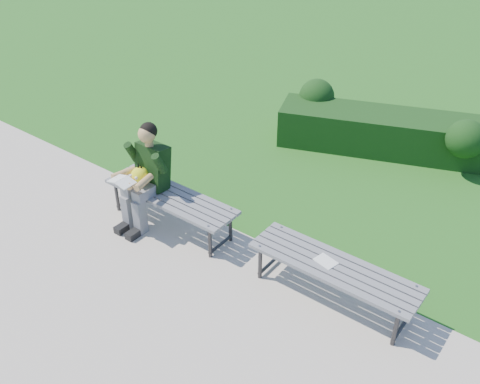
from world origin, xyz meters
name	(u,v)px	position (x,y,z in m)	size (l,w,h in m)	color
ground	(255,240)	(0.00, 0.00, 0.00)	(80.00, 80.00, 0.00)	#1B671B
walkway	(153,326)	(0.00, -1.75, 0.01)	(30.00, 3.50, 0.02)	beige
hedge	(383,129)	(0.21, 3.07, 0.35)	(3.26, 1.87, 0.86)	#183F10
bench_left	(170,198)	(-1.00, -0.39, 0.42)	(1.80, 0.50, 0.46)	gray
bench_right	(334,270)	(1.22, -0.34, 0.42)	(1.80, 0.50, 0.46)	gray
seated_boy	(145,173)	(-1.30, -0.49, 0.71)	(0.56, 0.76, 1.31)	gray
paper_sheet	(326,261)	(1.12, -0.34, 0.47)	(0.25, 0.20, 0.01)	white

